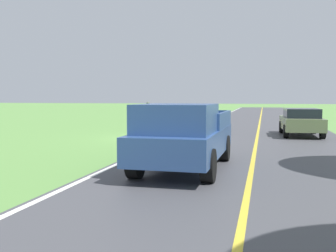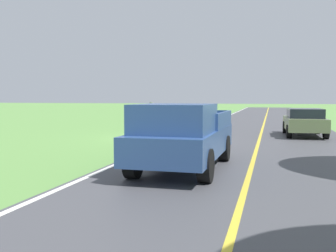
{
  "view_description": "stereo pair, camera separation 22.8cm",
  "coord_description": "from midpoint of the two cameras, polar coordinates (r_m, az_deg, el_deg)",
  "views": [
    {
      "loc": [
        -5.19,
        18.62,
        2.0
      ],
      "look_at": [
        -2.19,
        6.13,
        1.06
      ],
      "focal_mm": 42.69,
      "sensor_mm": 36.0,
      "label": 1
    },
    {
      "loc": [
        -5.41,
        18.56,
        2.0
      ],
      "look_at": [
        -2.19,
        6.13,
        1.06
      ],
      "focal_mm": 42.69,
      "sensor_mm": 36.0,
      "label": 2
    }
  ],
  "objects": [
    {
      "name": "ground_plane",
      "position": [
        19.44,
        -1.36,
        -1.73
      ],
      "size": [
        200.0,
        200.0,
        0.0
      ],
      "primitive_type": "plane",
      "color": "#609347"
    },
    {
      "name": "road_surface",
      "position": [
        18.7,
        13.2,
        -2.07
      ],
      "size": [
        8.17,
        120.0,
        0.0
      ],
      "primitive_type": "cube",
      "color": "#47474C",
      "rests_on": "ground"
    },
    {
      "name": "lane_edge_line",
      "position": [
        19.19,
        1.45,
        -1.79
      ],
      "size": [
        0.16,
        117.6,
        0.0
      ],
      "primitive_type": "cube",
      "color": "silver",
      "rests_on": "ground"
    },
    {
      "name": "lane_centre_line",
      "position": [
        18.7,
        13.2,
        -2.06
      ],
      "size": [
        0.14,
        117.6,
        0.0
      ],
      "primitive_type": "cube",
      "color": "gold",
      "rests_on": "ground"
    },
    {
      "name": "hitchhiker_walking",
      "position": [
        21.56,
        -2.11,
        1.46
      ],
      "size": [
        0.62,
        0.51,
        1.75
      ],
      "color": "navy",
      "rests_on": "ground"
    },
    {
      "name": "suitcase_carried",
      "position": [
        21.64,
        -3.23,
        -0.58
      ],
      "size": [
        0.47,
        0.23,
        0.42
      ],
      "primitive_type": "cube",
      "rotation": [
        0.0,
        0.0,
        1.63
      ],
      "color": "maroon",
      "rests_on": "ground"
    },
    {
      "name": "pickup_truck_passing",
      "position": [
        10.87,
        2.66,
        -1.28
      ],
      "size": [
        2.16,
        5.43,
        1.82
      ],
      "color": "#2D4C84",
      "rests_on": "ground"
    },
    {
      "name": "sedan_near_oncoming",
      "position": [
        21.64,
        19.18,
        0.64
      ],
      "size": [
        2.04,
        4.46,
        1.41
      ],
      "color": "#66754C",
      "rests_on": "ground"
    }
  ]
}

